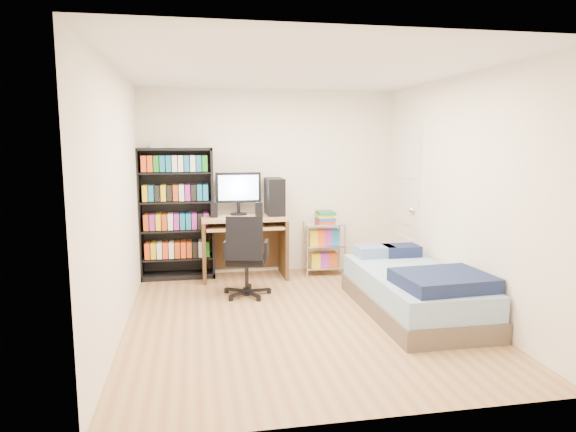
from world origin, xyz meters
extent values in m
cube|color=#A88454|center=(0.00, 0.00, -0.02)|extent=(3.50, 4.00, 0.04)
cube|color=white|center=(0.00, 0.00, 2.52)|extent=(3.50, 4.00, 0.04)
cube|color=white|center=(0.00, 2.02, 1.25)|extent=(3.50, 0.04, 2.50)
cube|color=white|center=(0.00, -2.02, 1.25)|extent=(3.50, 0.04, 2.50)
cube|color=white|center=(-1.77, 0.00, 1.25)|extent=(0.04, 4.00, 2.50)
cube|color=white|center=(1.77, 0.00, 1.25)|extent=(0.04, 4.00, 2.50)
cube|color=black|center=(-1.28, 1.84, 0.86)|extent=(0.97, 0.32, 1.73)
cube|color=black|center=(-1.28, 1.84, 0.27)|extent=(0.91, 0.30, 0.02)
cube|color=#B44418|center=(-1.28, 1.83, 0.39)|extent=(0.84, 0.26, 0.21)
cube|color=black|center=(-1.28, 1.84, 0.65)|extent=(0.91, 0.30, 0.02)
cube|color=#176EA1|center=(-1.28, 1.83, 0.77)|extent=(0.84, 0.26, 0.21)
cube|color=black|center=(-1.28, 1.84, 1.03)|extent=(0.91, 0.30, 0.02)
cube|color=gold|center=(-1.28, 1.83, 1.15)|extent=(0.84, 0.26, 0.21)
cube|color=black|center=(-1.28, 1.84, 1.40)|extent=(0.91, 0.30, 0.02)
cube|color=#1B7D1E|center=(-1.28, 1.83, 1.53)|extent=(0.84, 0.26, 0.21)
cube|color=silver|center=(-1.49, 1.84, 1.76)|extent=(0.15, 0.14, 0.07)
cube|color=tan|center=(-0.40, 1.70, 0.81)|extent=(1.11, 0.61, 0.04)
cube|color=#34261C|center=(-0.93, 1.70, 0.39)|extent=(0.04, 0.61, 0.79)
cube|color=#34261C|center=(0.13, 1.70, 0.39)|extent=(0.04, 0.61, 0.79)
cube|color=#34261C|center=(-0.40, 1.98, 0.42)|extent=(1.07, 0.03, 0.72)
cube|color=tan|center=(-0.40, 1.61, 0.70)|extent=(1.00, 0.50, 0.03)
cube|color=black|center=(-0.40, 1.59, 0.73)|extent=(0.49, 0.17, 0.03)
cube|color=black|center=(-0.46, 1.82, 1.20)|extent=(0.60, 0.06, 0.40)
cube|color=silver|center=(-0.46, 1.79, 1.20)|extent=(0.53, 0.01, 0.33)
cube|color=black|center=(0.02, 1.75, 1.08)|extent=(0.22, 0.47, 0.49)
cube|color=black|center=(-0.79, 1.64, 0.93)|extent=(0.09, 0.09, 0.19)
cube|color=black|center=(-0.21, 1.59, 0.93)|extent=(0.09, 0.09, 0.19)
cylinder|color=black|center=(-0.45, 0.88, 0.24)|extent=(0.05, 0.05, 0.34)
cube|color=black|center=(-0.45, 0.88, 0.44)|extent=(0.52, 0.52, 0.07)
cube|color=black|center=(-0.50, 0.69, 0.73)|extent=(0.44, 0.22, 0.50)
cube|color=black|center=(-0.68, 0.93, 0.56)|extent=(0.09, 0.27, 0.20)
cube|color=black|center=(-0.22, 0.83, 0.56)|extent=(0.09, 0.27, 0.20)
cylinder|color=silver|center=(0.43, 1.54, 0.35)|extent=(0.02, 0.02, 0.71)
cylinder|color=silver|center=(0.94, 1.50, 0.35)|extent=(0.02, 0.02, 0.71)
cylinder|color=silver|center=(0.45, 1.90, 0.35)|extent=(0.02, 0.02, 0.71)
cylinder|color=silver|center=(0.97, 1.86, 0.35)|extent=(0.02, 0.02, 0.71)
cube|color=silver|center=(0.70, 1.70, 0.10)|extent=(0.54, 0.40, 0.02)
cube|color=silver|center=(0.70, 1.70, 0.40)|extent=(0.54, 0.40, 0.02)
cube|color=silver|center=(0.70, 1.70, 0.70)|extent=(0.54, 0.40, 0.02)
cube|color=red|center=(0.70, 1.70, 0.79)|extent=(0.24, 0.30, 0.16)
cube|color=brown|center=(1.23, -0.05, 0.10)|extent=(1.00, 1.99, 0.20)
cube|color=#8DB7D3|center=(1.23, -0.05, 0.32)|extent=(0.96, 1.95, 0.24)
cube|color=#151F44|center=(1.28, -0.60, 0.50)|extent=(0.89, 0.76, 0.14)
cube|color=#8FA8CA|center=(1.08, 0.74, 0.50)|extent=(0.45, 0.30, 0.13)
cube|color=#151F44|center=(1.41, 0.72, 0.50)|extent=(0.42, 0.30, 0.13)
cube|color=#3E2514|center=(1.23, -0.10, 0.45)|extent=(0.28, 0.22, 0.02)
cube|color=silver|center=(1.73, 1.35, 1.00)|extent=(0.05, 0.80, 2.00)
sphere|color=silver|center=(1.67, 1.03, 0.95)|extent=(0.08, 0.08, 0.08)
camera|label=1|loc=(-1.04, -5.01, 1.83)|focal=32.00mm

